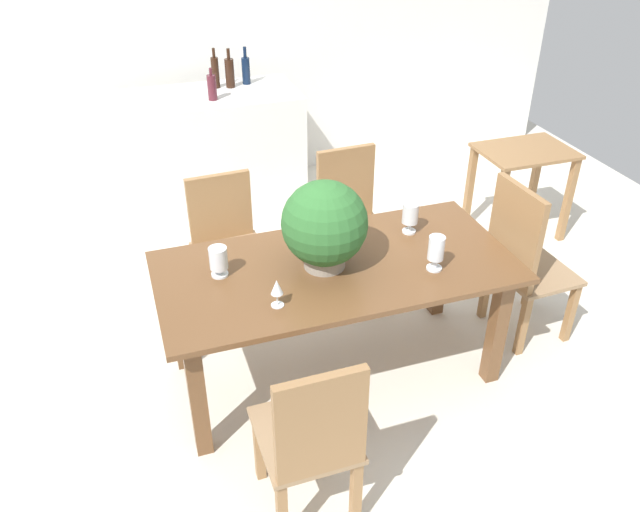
# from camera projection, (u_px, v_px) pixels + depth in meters

# --- Properties ---
(ground_plane) EXTENTS (7.04, 7.04, 0.00)m
(ground_plane) POSITION_uv_depth(u_px,v_px,m) (320.00, 342.00, 4.03)
(ground_plane) COLOR silver
(back_wall) EXTENTS (6.40, 0.10, 2.60)m
(back_wall) POSITION_uv_depth(u_px,v_px,m) (222.00, 34.00, 5.42)
(back_wall) COLOR white
(back_wall) RESTS_ON ground
(dining_table) EXTENTS (1.90, 0.92, 0.75)m
(dining_table) POSITION_uv_depth(u_px,v_px,m) (336.00, 282.00, 3.47)
(dining_table) COLOR brown
(dining_table) RESTS_ON ground
(chair_far_right) EXTENTS (0.46, 0.43, 0.97)m
(chair_far_right) POSITION_uv_depth(u_px,v_px,m) (350.00, 213.00, 4.35)
(chair_far_right) COLOR olive
(chair_far_right) RESTS_ON ground
(chair_near_left) EXTENTS (0.42, 0.47, 0.96)m
(chair_near_left) POSITION_uv_depth(u_px,v_px,m) (312.00, 438.00, 2.70)
(chair_near_left) COLOR olive
(chair_near_left) RESTS_ON ground
(chair_far_left) EXTENTS (0.47, 0.45, 0.90)m
(chair_far_left) POSITION_uv_depth(u_px,v_px,m) (226.00, 237.00, 4.13)
(chair_far_left) COLOR olive
(chair_far_left) RESTS_ON ground
(chair_foot_end) EXTENTS (0.45, 0.49, 1.04)m
(chair_foot_end) POSITION_uv_depth(u_px,v_px,m) (522.00, 257.00, 3.82)
(chair_foot_end) COLOR olive
(chair_foot_end) RESTS_ON ground
(flower_centerpiece) EXTENTS (0.45, 0.45, 0.48)m
(flower_centerpiece) POSITION_uv_depth(u_px,v_px,m) (324.00, 225.00, 3.27)
(flower_centerpiece) COLOR gray
(flower_centerpiece) RESTS_ON dining_table
(crystal_vase_left) EXTENTS (0.09, 0.09, 0.18)m
(crystal_vase_left) POSITION_uv_depth(u_px,v_px,m) (410.00, 215.00, 3.64)
(crystal_vase_left) COLOR silver
(crystal_vase_left) RESTS_ON dining_table
(crystal_vase_center_near) EXTENTS (0.09, 0.09, 0.20)m
(crystal_vase_center_near) POSITION_uv_depth(u_px,v_px,m) (436.00, 250.00, 3.31)
(crystal_vase_center_near) COLOR silver
(crystal_vase_center_near) RESTS_ON dining_table
(crystal_vase_right) EXTENTS (0.10, 0.10, 0.16)m
(crystal_vase_right) POSITION_uv_depth(u_px,v_px,m) (218.00, 260.00, 3.28)
(crystal_vase_right) COLOR silver
(crystal_vase_right) RESTS_ON dining_table
(wine_glass) EXTENTS (0.06, 0.06, 0.15)m
(wine_glass) POSITION_uv_depth(u_px,v_px,m) (277.00, 288.00, 3.05)
(wine_glass) COLOR silver
(wine_glass) RESTS_ON dining_table
(kitchen_counter) EXTENTS (1.57, 0.69, 1.00)m
(kitchen_counter) POSITION_uv_depth(u_px,v_px,m) (204.00, 155.00, 5.27)
(kitchen_counter) COLOR silver
(kitchen_counter) RESTS_ON ground
(wine_bottle_amber) EXTENTS (0.07, 0.07, 0.24)m
(wine_bottle_amber) POSITION_uv_depth(u_px,v_px,m) (212.00, 87.00, 4.86)
(wine_bottle_amber) COLOR #511E28
(wine_bottle_amber) RESTS_ON kitchen_counter
(wine_bottle_green) EXTENTS (0.07, 0.07, 0.30)m
(wine_bottle_green) POSITION_uv_depth(u_px,v_px,m) (246.00, 70.00, 5.19)
(wine_bottle_green) COLOR #0F1E38
(wine_bottle_green) RESTS_ON kitchen_counter
(wine_bottle_clear) EXTENTS (0.06, 0.06, 0.31)m
(wine_bottle_clear) POSITION_uv_depth(u_px,v_px,m) (215.00, 72.00, 5.10)
(wine_bottle_clear) COLOR black
(wine_bottle_clear) RESTS_ON kitchen_counter
(wine_bottle_dark) EXTENTS (0.07, 0.07, 0.31)m
(wine_bottle_dark) POSITION_uv_depth(u_px,v_px,m) (230.00, 72.00, 5.11)
(wine_bottle_dark) COLOR black
(wine_bottle_dark) RESTS_ON kitchen_counter
(side_table) EXTENTS (0.69, 0.51, 0.72)m
(side_table) POSITION_uv_depth(u_px,v_px,m) (522.00, 170.00, 4.90)
(side_table) COLOR olive
(side_table) RESTS_ON ground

